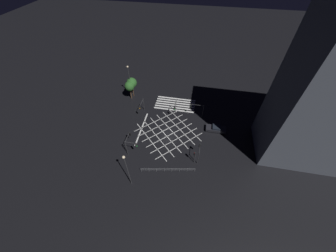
# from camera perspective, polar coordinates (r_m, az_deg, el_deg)

# --- Properties ---
(ground_plane) EXTENTS (200.00, 200.00, 0.00)m
(ground_plane) POSITION_cam_1_polar(r_m,az_deg,el_deg) (41.34, -0.00, -1.89)
(ground_plane) COLOR black
(road_markings) EXTENTS (14.98, 19.75, 0.01)m
(road_markings) POSITION_cam_1_polar(r_m,az_deg,el_deg) (45.12, 0.87, 3.30)
(road_markings) COLOR silver
(road_markings) RESTS_ON ground_plane
(traffic_light_median_south) EXTENTS (0.36, 2.66, 3.74)m
(traffic_light_median_south) POSITION_cam_1_polar(r_m,az_deg,el_deg) (43.29, 2.18, 5.93)
(traffic_light_median_south) COLOR #2D2D30
(traffic_light_median_south) RESTS_ON ground_plane
(traffic_light_ne_main) EXTENTS (2.38, 0.36, 4.15)m
(traffic_light_ne_main) POSITION_cam_1_polar(r_m,az_deg,el_deg) (35.77, -11.03, -5.97)
(traffic_light_ne_main) COLOR #2D2D30
(traffic_light_ne_main) RESTS_ON ground_plane
(traffic_light_nw_main) EXTENTS (0.39, 0.36, 3.27)m
(traffic_light_nw_main) POSITION_cam_1_polar(r_m,az_deg,el_deg) (35.08, 8.15, -8.85)
(traffic_light_nw_main) COLOR #2D2D30
(traffic_light_nw_main) RESTS_ON ground_plane
(traffic_light_se_cross) EXTENTS (0.36, 3.05, 3.58)m
(traffic_light_se_cross) POSITION_cam_1_polar(r_m,az_deg,el_deg) (44.04, -8.08, 6.09)
(traffic_light_se_cross) COLOR #2D2D30
(traffic_light_se_cross) RESTS_ON ground_plane
(traffic_light_nw_cross) EXTENTS (0.36, 2.34, 3.45)m
(traffic_light_nw_cross) POSITION_cam_1_polar(r_m,az_deg,el_deg) (35.67, 9.50, -7.26)
(traffic_light_nw_cross) COLOR #2D2D30
(traffic_light_nw_cross) RESTS_ON ground_plane
(traffic_light_ne_cross) EXTENTS (0.36, 2.86, 3.34)m
(traffic_light_ne_cross) POSITION_cam_1_polar(r_m,az_deg,el_deg) (37.81, -12.01, -3.73)
(traffic_light_ne_cross) COLOR #2D2D30
(traffic_light_ne_cross) RESTS_ON ground_plane
(traffic_light_sw_main) EXTENTS (3.06, 0.36, 3.48)m
(traffic_light_sw_main) POSITION_cam_1_polar(r_m,az_deg,el_deg) (43.79, 8.59, 5.62)
(traffic_light_sw_main) COLOR #2D2D30
(traffic_light_sw_main) RESTS_ON ground_plane
(street_lamp_east) EXTENTS (0.46, 0.46, 8.54)m
(street_lamp_east) POSITION_cam_1_polar(r_m,az_deg,el_deg) (30.22, -12.53, -12.00)
(street_lamp_east) COLOR #2D2D30
(street_lamp_east) RESTS_ON ground_plane
(street_lamp_west) EXTENTS (0.45, 0.45, 8.94)m
(street_lamp_west) POSITION_cam_1_polar(r_m,az_deg,el_deg) (48.23, -11.70, 14.31)
(street_lamp_west) COLOR #2D2D30
(street_lamp_west) RESTS_ON ground_plane
(street_tree_near) EXTENTS (2.46, 2.46, 5.00)m
(street_tree_near) POSITION_cam_1_polar(r_m,az_deg,el_deg) (48.91, -11.64, 11.78)
(street_tree_near) COLOR #473323
(street_tree_near) RESTS_ON ground_plane
(street_tree_far) EXTENTS (2.60, 2.60, 5.41)m
(street_tree_far) POSITION_cam_1_polar(r_m,az_deg,el_deg) (49.39, -11.01, 12.78)
(street_tree_far) COLOR #473323
(street_tree_far) RESTS_ON ground_plane
(waiting_car) EXTENTS (4.36, 1.79, 1.29)m
(waiting_car) POSITION_cam_1_polar(r_m,az_deg,el_deg) (42.58, 14.40, -0.76)
(waiting_car) COLOR black
(waiting_car) RESTS_ON ground_plane
(pedestrian_railing) EXTENTS (9.77, 1.90, 1.05)m
(pedestrian_railing) POSITION_cam_1_polar(r_m,az_deg,el_deg) (35.10, -0.00, -13.14)
(pedestrian_railing) COLOR gray
(pedestrian_railing) RESTS_ON ground_plane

